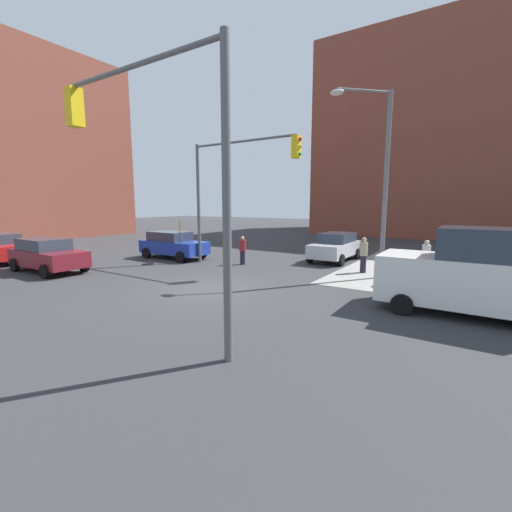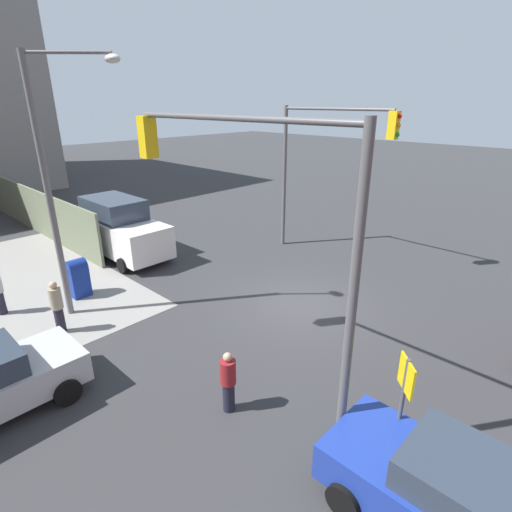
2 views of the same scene
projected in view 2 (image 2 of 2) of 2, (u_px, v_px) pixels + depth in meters
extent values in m
plane|color=#333335|center=(299.00, 304.00, 14.08)|extent=(120.00, 120.00, 0.00)
cube|color=slate|center=(27.00, 207.00, 22.13)|extent=(17.23, 0.12, 2.40)
cylinder|color=#59595B|center=(351.00, 312.00, 6.97)|extent=(0.18, 0.18, 6.50)
cylinder|color=#59595B|center=(230.00, 118.00, 7.75)|extent=(6.00, 0.12, 0.12)
cube|color=yellow|center=(148.00, 137.00, 9.87)|extent=(0.32, 0.36, 1.00)
sphere|color=red|center=(142.00, 123.00, 9.87)|extent=(0.18, 0.18, 0.18)
sphere|color=orange|center=(144.00, 137.00, 9.98)|extent=(0.18, 0.18, 0.18)
sphere|color=green|center=(145.00, 150.00, 10.10)|extent=(0.18, 0.18, 0.18)
cylinder|color=#59595B|center=(284.00, 179.00, 18.82)|extent=(0.18, 0.18, 6.50)
cylinder|color=#59595B|center=(335.00, 109.00, 16.04)|extent=(5.11, 0.12, 0.12)
cube|color=yellow|center=(394.00, 125.00, 14.59)|extent=(0.32, 0.36, 1.00)
sphere|color=red|center=(399.00, 116.00, 14.36)|extent=(0.18, 0.18, 0.18)
sphere|color=orange|center=(398.00, 125.00, 14.48)|extent=(0.18, 0.18, 0.18)
sphere|color=green|center=(397.00, 135.00, 14.60)|extent=(0.18, 0.18, 0.18)
cylinder|color=slate|center=(49.00, 196.00, 12.04)|extent=(0.20, 0.20, 8.00)
cylinder|color=slate|center=(67.00, 52.00, 10.64)|extent=(1.78, 1.76, 0.10)
ellipsoid|color=silver|center=(112.00, 58.00, 10.71)|extent=(0.56, 0.36, 0.24)
cylinder|color=#4C4C4C|center=(400.00, 413.00, 7.53)|extent=(0.08, 0.08, 2.40)
cube|color=yellow|center=(406.00, 376.00, 7.22)|extent=(0.48, 0.48, 0.64)
cube|color=navy|center=(79.00, 281.00, 14.47)|extent=(0.56, 0.64, 1.15)
cylinder|color=navy|center=(76.00, 267.00, 14.26)|extent=(0.56, 0.64, 0.56)
cylinder|color=black|center=(39.00, 360.00, 10.51)|extent=(0.22, 0.64, 0.64)
cylinder|color=black|center=(67.00, 392.00, 9.36)|extent=(0.22, 0.64, 0.64)
cube|color=#1E389E|center=(456.00, 504.00, 6.36)|extent=(4.29, 1.80, 0.75)
cube|color=#2D3847|center=(488.00, 489.00, 5.90)|extent=(2.40, 1.58, 0.55)
cylinder|color=black|center=(344.00, 500.00, 6.82)|extent=(0.64, 0.22, 0.64)
cylinder|color=black|center=(392.00, 440.00, 8.04)|extent=(0.64, 0.22, 0.64)
cube|color=white|center=(121.00, 234.00, 18.15)|extent=(5.40, 2.10, 1.40)
cube|color=#2D3847|center=(113.00, 208.00, 18.01)|extent=(3.02, 1.85, 0.90)
cylinder|color=black|center=(165.00, 252.00, 17.94)|extent=(0.64, 0.22, 0.64)
cylinder|color=black|center=(123.00, 266.00, 16.52)|extent=(0.64, 0.22, 0.64)
cylinder|color=black|center=(124.00, 235.00, 20.29)|extent=(0.64, 0.22, 0.64)
cylinder|color=black|center=(83.00, 245.00, 18.87)|extent=(0.64, 0.22, 0.64)
cylinder|color=maroon|center=(228.00, 372.00, 8.90)|extent=(0.36, 0.36, 0.59)
sphere|color=tan|center=(228.00, 357.00, 8.75)|extent=(0.20, 0.20, 0.20)
cylinder|color=#1E1E2D|center=(229.00, 396.00, 9.14)|extent=(0.28, 0.28, 0.75)
cylinder|color=#9E937A|center=(56.00, 298.00, 11.96)|extent=(0.36, 0.36, 0.66)
sphere|color=tan|center=(53.00, 285.00, 11.79)|extent=(0.23, 0.23, 0.23)
cylinder|color=#1E1E2D|center=(60.00, 320.00, 12.23)|extent=(0.28, 0.28, 0.83)
cylinder|color=#1E1E2D|center=(1.00, 303.00, 13.29)|extent=(0.28, 0.28, 0.80)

